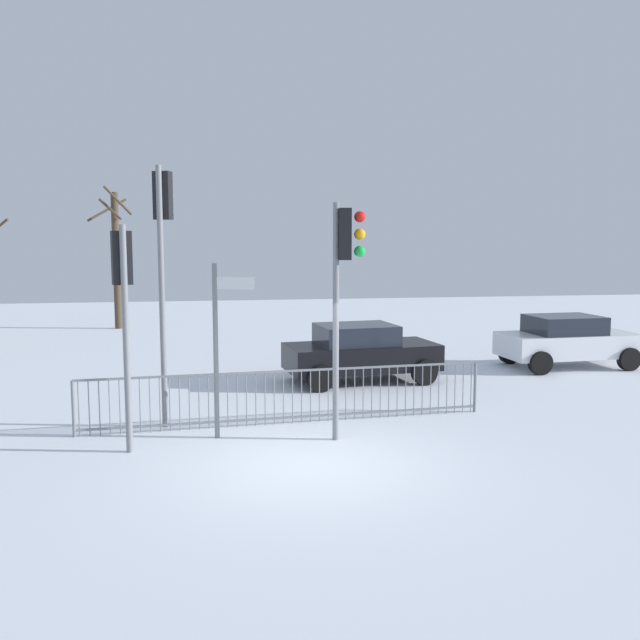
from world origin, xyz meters
name	(u,v)px	position (x,y,z in m)	size (l,w,h in m)	color
ground_plane	(307,465)	(0.00, 0.00, 0.00)	(60.00, 60.00, 0.00)	white
traffic_light_mid_left	(123,286)	(-2.93, 1.33, 2.82)	(0.37, 0.55, 3.85)	slate
traffic_light_rear_left	(344,268)	(0.85, 1.29, 3.12)	(0.56, 0.36, 4.25)	slate
traffic_light_rear_right	(163,238)	(-2.34, 2.84, 3.64)	(0.38, 0.54, 4.98)	slate
direction_sign_post	(219,341)	(-1.35, 1.78, 1.78)	(0.74, 0.34, 3.19)	slate
pedestrian_guard_railing	(288,396)	(-0.01, 2.54, 0.55)	(8.03, 0.61, 1.07)	slate
car_black_near	(360,352)	(2.27, 6.19, 0.77)	(3.98, 2.32, 1.47)	black
car_white_mid	(567,340)	(8.49, 7.18, 0.77)	(3.89, 2.10, 1.47)	silver
bare_tree_left	(116,256)	(-5.11, 17.96, 2.93)	(1.87, 1.88, 5.67)	#473828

